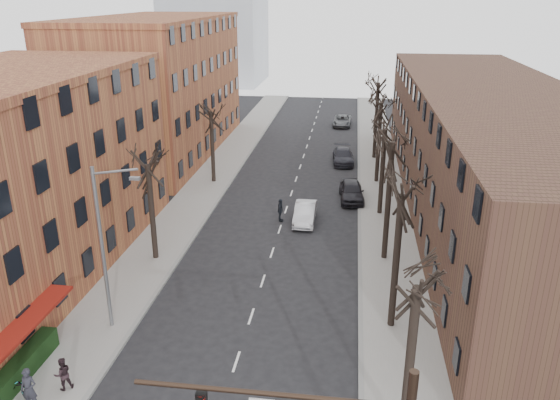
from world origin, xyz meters
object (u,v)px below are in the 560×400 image
at_px(parked_car_mid, 343,156).
at_px(pedestrian_a, 29,389).
at_px(silver_sedan, 305,213).
at_px(bicycle, 16,384).
at_px(parked_car_near, 351,191).

bearing_deg(parked_car_mid, pedestrian_a, -111.92).
height_order(silver_sedan, bicycle, silver_sedan).
bearing_deg(parked_car_mid, bicycle, -113.74).
bearing_deg(bicycle, silver_sedan, -3.83).
relative_size(silver_sedan, pedestrian_a, 2.33).
bearing_deg(bicycle, pedestrian_a, -99.97).
height_order(parked_car_near, pedestrian_a, pedestrian_a).
xyz_separation_m(silver_sedan, parked_car_mid, (2.55, 16.27, 0.00)).
height_order(parked_car_mid, bicycle, parked_car_mid).
xyz_separation_m(parked_car_near, bicycle, (-14.39, -26.63, -0.18)).
distance_m(parked_car_near, bicycle, 30.27).
bearing_deg(silver_sedan, bicycle, -117.15).
relative_size(silver_sedan, parked_car_near, 0.92).
height_order(pedestrian_a, bicycle, pedestrian_a).
relative_size(pedestrian_a, bicycle, 1.01).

